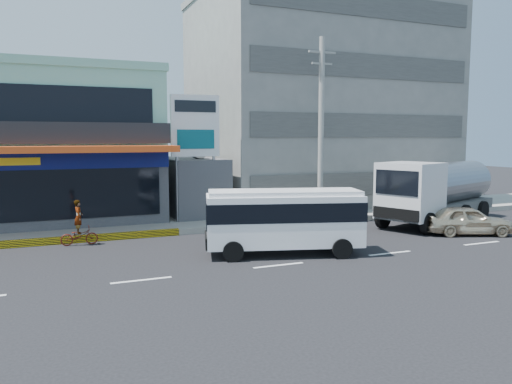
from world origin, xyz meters
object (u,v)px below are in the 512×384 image
Objects in this scene: minibus at (284,216)px; concrete_building at (316,105)px; utility_pole_near at (321,129)px; tanker_truck at (435,190)px; shop_building at (41,150)px; motorcycle_rider at (79,230)px; billboard at (195,133)px; satellite_dish at (195,157)px; sedan at (467,220)px.

concrete_building is at bearing 56.15° from minibus.
tanker_truck is at bearing -24.88° from utility_pole_near.
utility_pole_near reaches higher than shop_building.
shop_building is at bearing 101.06° from motorcycle_rider.
minibus is 9.08m from motorcycle_rider.
billboard is 3.46× the size of motorcycle_rider.
motorcycle_rider is at bearing 174.46° from tanker_truck.
shop_building is 18.28m from concrete_building.
minibus reaches higher than motorcycle_rider.
utility_pole_near is at bearing 155.12° from tanker_truck.
satellite_dish is at bearing 149.04° from utility_pole_near.
satellite_dish is 2.31m from billboard.
motorcycle_rider is (-6.05, -2.65, -4.27)m from billboard.
utility_pole_near is 8.70m from sedan.
minibus is at bearing -123.85° from concrete_building.
billboard is at bearing 100.64° from minibus.
sedan is (10.96, -9.20, -2.87)m from satellite_dish.
billboard is at bearing 164.52° from utility_pole_near.
shop_building is at bearing 125.71° from minibus.
tanker_truck is (1.65, -10.22, -5.16)m from concrete_building.
tanker_truck is at bearing 9.42° from sedan.
utility_pole_near reaches higher than sedan.
sedan is at bearing -15.16° from motorcycle_rider.
concrete_building is at bearing 21.80° from satellite_dish.
concrete_building is 11.56m from tanker_truck.
utility_pole_near is 13.36m from motorcycle_rider.
billboard is 14.28m from sedan.
satellite_dish is at bearing 95.69° from minibus.
tanker_truck reaches higher than motorcycle_rider.
concrete_building is 14.66m from sedan.
concrete_building reaches higher than utility_pole_near.
concrete_building is 17.14m from minibus.
concrete_building is at bearing 62.24° from utility_pole_near.
minibus is at bearing -33.93° from motorcycle_rider.
concrete_building is 11.30m from satellite_dish.
tanker_truck reaches higher than minibus.
minibus is 11.20m from tanker_truck.
utility_pole_near is at bearing 3.89° from motorcycle_rider.
satellite_dish is at bearing 34.20° from motorcycle_rider.
utility_pole_near reaches higher than minibus.
motorcycle_rider is at bearing -78.94° from shop_building.
motorcycle_rider is at bearing -145.80° from satellite_dish.
minibus is at bearing -162.96° from tanker_truck.
motorcycle_rider is at bearing -176.11° from utility_pole_near.
minibus is 0.72× the size of tanker_truck.
satellite_dish reaches higher than motorcycle_rider.
motorcycle_rider is (-7.50, 5.05, -0.89)m from minibus.
billboard is at bearing 79.55° from sedan.
shop_building is 1.80× the size of billboard.
minibus is at bearing -84.31° from satellite_dish.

